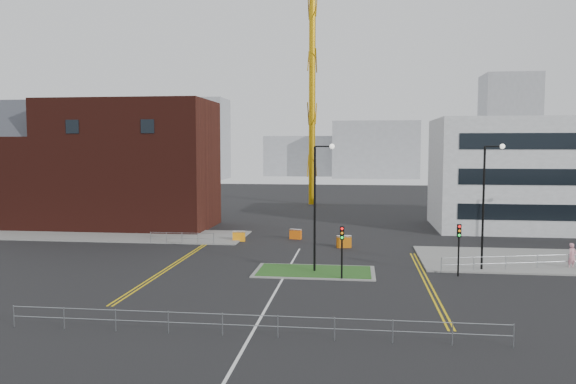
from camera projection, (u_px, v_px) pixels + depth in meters
name	position (u px, v px, depth m)	size (l,w,h in m)	color
ground	(270.00, 302.00, 32.52)	(200.00, 200.00, 0.00)	black
pavement_left	(108.00, 235.00, 56.72)	(28.00, 8.00, 0.12)	slate
pavement_right	(576.00, 261.00, 43.67)	(24.00, 10.00, 0.12)	slate
island_kerb	(314.00, 272.00, 40.18)	(8.60, 4.60, 0.08)	slate
grass_island	(314.00, 271.00, 40.18)	(8.00, 4.00, 0.12)	#214E1A
brick_building	(105.00, 166.00, 62.46)	(24.20, 10.07, 14.24)	#3F150F
office_block	(553.00, 174.00, 60.47)	(25.00, 12.20, 12.00)	#B0B3B5
tower_crane	(350.00, 22.00, 83.53)	(52.71, 7.63, 40.02)	#BE8A0B
streetlamp_island	(318.00, 197.00, 39.72)	(1.46, 0.36, 9.18)	black
streetlamp_right_near	(487.00, 196.00, 40.23)	(1.46, 0.36, 9.18)	black
traffic_light_island	(342.00, 242.00, 37.73)	(0.28, 0.33, 3.65)	black
traffic_light_right	(459.00, 240.00, 38.73)	(0.28, 0.33, 3.65)	black
railing_front	(250.00, 321.00, 26.52)	(24.05, 0.05, 1.10)	gray
railing_left	(182.00, 236.00, 51.61)	(6.05, 0.05, 1.10)	gray
railing_right	(568.00, 258.00, 41.32)	(19.05, 5.05, 1.10)	gray
centre_line	(275.00, 293.00, 34.50)	(0.15, 30.00, 0.01)	silver
yellow_left_a	(175.00, 263.00, 43.51)	(0.12, 24.00, 0.01)	gold
yellow_left_b	(179.00, 263.00, 43.47)	(0.12, 24.00, 0.01)	gold
yellow_right_a	(425.00, 282.00, 37.29)	(0.12, 20.00, 0.01)	gold
yellow_right_b	(429.00, 282.00, 37.25)	(0.12, 20.00, 0.01)	gold
skyline_a	(194.00, 139.00, 155.21)	(18.00, 12.00, 22.00)	gray
skyline_b	(375.00, 150.00, 159.22)	(24.00, 12.00, 16.00)	gray
skyline_c	(509.00, 127.00, 149.51)	(14.00, 12.00, 28.00)	gray
skyline_d	(315.00, 156.00, 171.48)	(30.00, 12.00, 12.00)	gray
pedestrian	(572.00, 256.00, 41.20)	(0.70, 0.46, 1.91)	pink
barrier_left	(239.00, 236.00, 53.20)	(1.21, 0.53, 0.99)	orange
barrier_mid	(296.00, 234.00, 54.47)	(1.21, 0.65, 0.97)	orange
barrier_right	(344.00, 241.00, 49.86)	(1.35, 0.69, 1.09)	#C5620A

